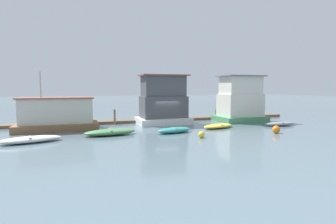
{
  "coord_description": "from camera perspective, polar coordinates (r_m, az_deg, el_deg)",
  "views": [
    {
      "loc": [
        -8.73,
        -26.25,
        3.9
      ],
      "look_at": [
        0.0,
        -1.0,
        1.4
      ],
      "focal_mm": 28.0,
      "sensor_mm": 36.0,
      "label": 1
    }
  ],
  "objects": [
    {
      "name": "ground_plane",
      "position": [
        27.94,
        -0.67,
        -2.68
      ],
      "size": [
        200.0,
        200.0,
        0.0
      ],
      "primitive_type": "plane",
      "color": "slate"
    },
    {
      "name": "dock_walkway",
      "position": [
        30.46,
        -2.27,
        -1.73
      ],
      "size": [
        33.8,
        1.65,
        0.3
      ],
      "primitive_type": "cube",
      "color": "brown",
      "rests_on": "ground_plane"
    },
    {
      "name": "houseboat_brown",
      "position": [
        26.41,
        -22.92,
        -0.52
      ],
      "size": [
        7.15,
        3.91,
        5.36
      ],
      "color": "brown",
      "rests_on": "ground_plane"
    },
    {
      "name": "houseboat_white",
      "position": [
        28.25,
        -1.05,
        2.26
      ],
      "size": [
        5.59,
        3.73,
        5.26
      ],
      "color": "white",
      "rests_on": "ground_plane"
    },
    {
      "name": "houseboat_green",
      "position": [
        31.47,
        15.44,
        2.42
      ],
      "size": [
        5.37,
        3.96,
        5.27
      ],
      "color": "#4C9360",
      "rests_on": "ground_plane"
    },
    {
      "name": "dinghy_white",
      "position": [
        21.06,
        -27.84,
        -5.31
      ],
      "size": [
        4.34,
        2.13,
        0.46
      ],
      "color": "white",
      "rests_on": "ground_plane"
    },
    {
      "name": "dinghy_green",
      "position": [
        22.03,
        -12.5,
        -4.3
      ],
      "size": [
        4.28,
        1.8,
        0.51
      ],
      "color": "#47844C",
      "rests_on": "ground_plane"
    },
    {
      "name": "dinghy_teal",
      "position": [
        22.62,
        1.42,
        -3.97
      ],
      "size": [
        3.3,
        1.56,
        0.48
      ],
      "color": "teal",
      "rests_on": "ground_plane"
    },
    {
      "name": "dinghy_yellow",
      "position": [
        25.75,
        10.86,
        -3.0
      ],
      "size": [
        3.7,
        2.21,
        0.41
      ],
      "color": "yellow",
      "rests_on": "ground_plane"
    },
    {
      "name": "dinghy_grey",
      "position": [
        29.12,
        23.15,
        -2.35
      ],
      "size": [
        3.55,
        1.29,
        0.44
      ],
      "color": "gray",
      "rests_on": "ground_plane"
    },
    {
      "name": "mooring_post_far_left",
      "position": [
        32.19,
        10.42,
        -0.57
      ],
      "size": [
        0.27,
        0.27,
        1.26
      ],
      "primitive_type": "cylinder",
      "color": "#846B4C",
      "rests_on": "ground_plane"
    },
    {
      "name": "mooring_post_near_right",
      "position": [
        29.38,
        -1.66,
        -0.98
      ],
      "size": [
        0.26,
        0.26,
        1.33
      ],
      "primitive_type": "cylinder",
      "color": "brown",
      "rests_on": "ground_plane"
    },
    {
      "name": "mooring_post_far_right",
      "position": [
        28.27,
        -11.53,
        -1.06
      ],
      "size": [
        0.21,
        0.21,
        1.6
      ],
      "primitive_type": "cylinder",
      "color": "#846B4C",
      "rests_on": "ground_plane"
    },
    {
      "name": "buoy_orange",
      "position": [
        24.32,
        22.49,
        -3.52
      ],
      "size": [
        0.65,
        0.65,
        0.65
      ],
      "primitive_type": "sphere",
      "color": "orange",
      "rests_on": "ground_plane"
    },
    {
      "name": "buoy_yellow",
      "position": [
        20.61,
        7.28,
        -4.9
      ],
      "size": [
        0.5,
        0.5,
        0.5
      ],
      "primitive_type": "sphere",
      "color": "yellow",
      "rests_on": "ground_plane"
    }
  ]
}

